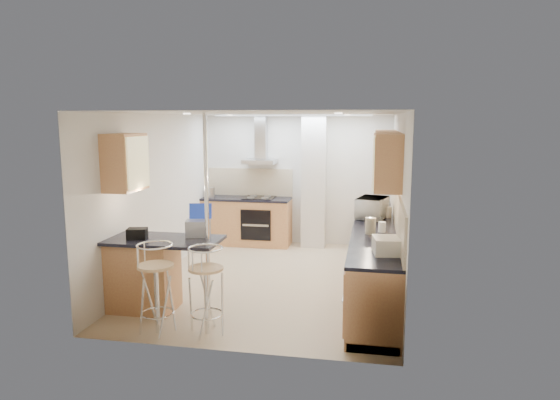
% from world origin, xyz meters
% --- Properties ---
extents(ground, '(4.80, 4.80, 0.00)m').
position_xyz_m(ground, '(0.00, 0.00, 0.00)').
color(ground, tan).
rests_on(ground, ground).
extents(room_shell, '(3.64, 4.84, 2.51)m').
position_xyz_m(room_shell, '(0.32, 0.38, 1.54)').
color(room_shell, silver).
rests_on(room_shell, ground).
extents(right_counter, '(0.63, 4.40, 0.92)m').
position_xyz_m(right_counter, '(1.50, 0.00, 0.46)').
color(right_counter, '#BE754C').
rests_on(right_counter, ground).
extents(back_counter, '(1.70, 0.63, 0.92)m').
position_xyz_m(back_counter, '(-0.95, 2.10, 0.46)').
color(back_counter, '#BE754C').
rests_on(back_counter, ground).
extents(peninsula, '(1.47, 0.72, 0.94)m').
position_xyz_m(peninsula, '(-1.12, -1.45, 0.48)').
color(peninsula, '#BE754C').
rests_on(peninsula, ground).
extents(microwave, '(0.53, 0.66, 0.32)m').
position_xyz_m(microwave, '(1.45, 0.48, 1.08)').
color(microwave, white).
rests_on(microwave, right_counter).
extents(laptop, '(0.35, 0.29, 0.21)m').
position_xyz_m(laptop, '(-0.72, -1.24, 1.04)').
color(laptop, '#A9ACB1').
rests_on(laptop, peninsula).
extents(bag, '(0.27, 0.22, 0.13)m').
position_xyz_m(bag, '(-1.43, -1.50, 1.00)').
color(bag, black).
rests_on(bag, peninsula).
extents(bar_stool_near, '(0.47, 0.47, 1.05)m').
position_xyz_m(bar_stool_near, '(-0.92, -2.10, 0.53)').
color(bar_stool_near, tan).
rests_on(bar_stool_near, ground).
extents(bar_stool_end, '(0.57, 0.57, 1.02)m').
position_xyz_m(bar_stool_end, '(-0.36, -2.01, 0.51)').
color(bar_stool_end, tan).
rests_on(bar_stool_end, ground).
extents(jar_a, '(0.13, 0.13, 0.17)m').
position_xyz_m(jar_a, '(1.68, 0.58, 1.00)').
color(jar_a, white).
rests_on(jar_a, right_counter).
extents(jar_b, '(0.14, 0.14, 0.13)m').
position_xyz_m(jar_b, '(1.52, 0.80, 0.99)').
color(jar_b, white).
rests_on(jar_b, right_counter).
extents(jar_c, '(0.17, 0.17, 0.21)m').
position_xyz_m(jar_c, '(1.43, -0.60, 1.03)').
color(jar_c, '#B1AB8E').
rests_on(jar_c, right_counter).
extents(jar_d, '(0.12, 0.12, 0.14)m').
position_xyz_m(jar_d, '(1.59, -0.47, 0.99)').
color(jar_d, white).
rests_on(jar_d, right_counter).
extents(bread_bin, '(0.32, 0.39, 0.19)m').
position_xyz_m(bread_bin, '(1.62, -1.58, 1.01)').
color(bread_bin, white).
rests_on(bread_bin, right_counter).
extents(kettle, '(0.16, 0.16, 0.20)m').
position_xyz_m(kettle, '(-1.65, 2.02, 1.02)').
color(kettle, '#B0B2B5').
rests_on(kettle, back_counter).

